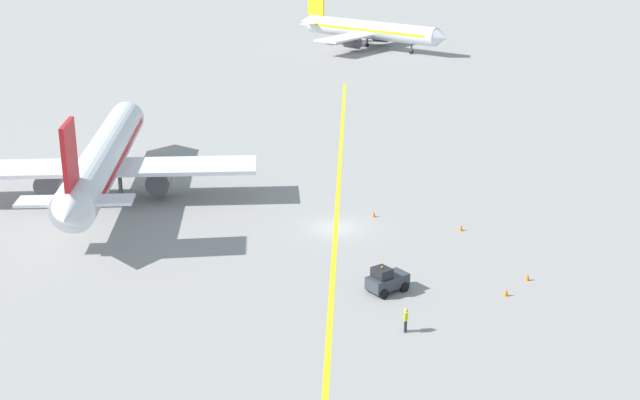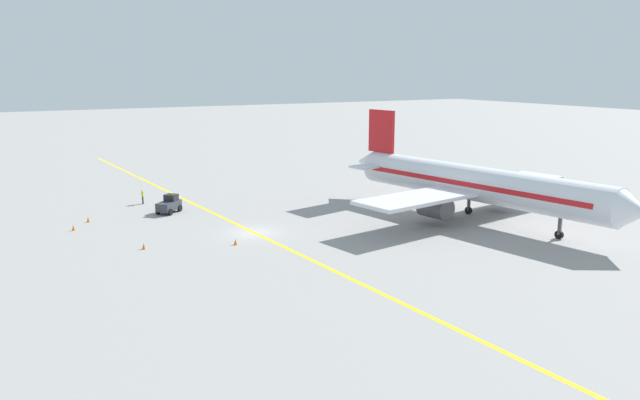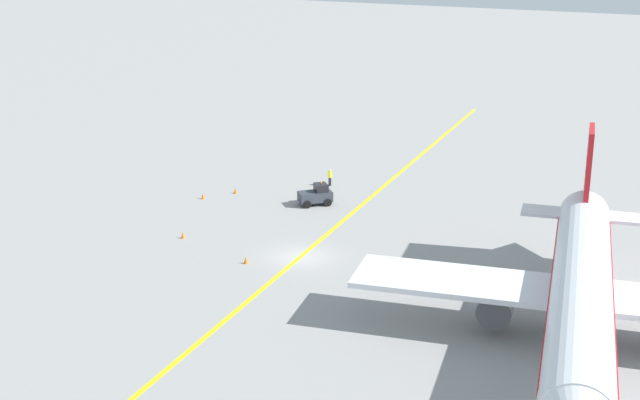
# 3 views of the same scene
# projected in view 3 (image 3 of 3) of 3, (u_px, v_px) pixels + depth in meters

# --- Properties ---
(ground_plane) EXTENTS (400.00, 400.00, 0.00)m
(ground_plane) POSITION_uv_depth(u_px,v_px,m) (300.00, 257.00, 68.77)
(ground_plane) COLOR gray
(apron_yellow_centreline) EXTENTS (8.49, 119.75, 0.01)m
(apron_yellow_centreline) POSITION_uv_depth(u_px,v_px,m) (300.00, 257.00, 68.77)
(apron_yellow_centreline) COLOR yellow
(apron_yellow_centreline) RESTS_ON ground
(airplane_at_gate) EXTENTS (28.48, 35.44, 10.60)m
(airplane_at_gate) POSITION_uv_depth(u_px,v_px,m) (581.00, 289.00, 53.54)
(airplane_at_gate) COLOR silver
(airplane_at_gate) RESTS_ON ground
(baggage_tug_dark) EXTENTS (3.21, 3.15, 2.11)m
(baggage_tug_dark) POSITION_uv_depth(u_px,v_px,m) (316.00, 195.00, 81.03)
(baggage_tug_dark) COLOR #333842
(baggage_tug_dark) RESTS_ON ground
(ground_crew_worker) EXTENTS (0.28, 0.57, 1.68)m
(ground_crew_worker) POSITION_uv_depth(u_px,v_px,m) (330.00, 177.00, 86.74)
(ground_crew_worker) COLOR #23232D
(ground_crew_worker) RESTS_ON ground
(traffic_cone_near_nose) EXTENTS (0.32, 0.32, 0.55)m
(traffic_cone_near_nose) POSITION_uv_depth(u_px,v_px,m) (183.00, 235.00, 72.71)
(traffic_cone_near_nose) COLOR orange
(traffic_cone_near_nose) RESTS_ON ground
(traffic_cone_mid_apron) EXTENTS (0.32, 0.32, 0.55)m
(traffic_cone_mid_apron) POSITION_uv_depth(u_px,v_px,m) (235.00, 191.00, 84.57)
(traffic_cone_mid_apron) COLOR orange
(traffic_cone_mid_apron) RESTS_ON ground
(traffic_cone_by_wingtip) EXTENTS (0.32, 0.32, 0.55)m
(traffic_cone_by_wingtip) POSITION_uv_depth(u_px,v_px,m) (203.00, 196.00, 82.89)
(traffic_cone_by_wingtip) COLOR orange
(traffic_cone_by_wingtip) RESTS_ON ground
(traffic_cone_far_edge) EXTENTS (0.32, 0.32, 0.55)m
(traffic_cone_far_edge) POSITION_uv_depth(u_px,v_px,m) (246.00, 260.00, 67.38)
(traffic_cone_far_edge) COLOR orange
(traffic_cone_far_edge) RESTS_ON ground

